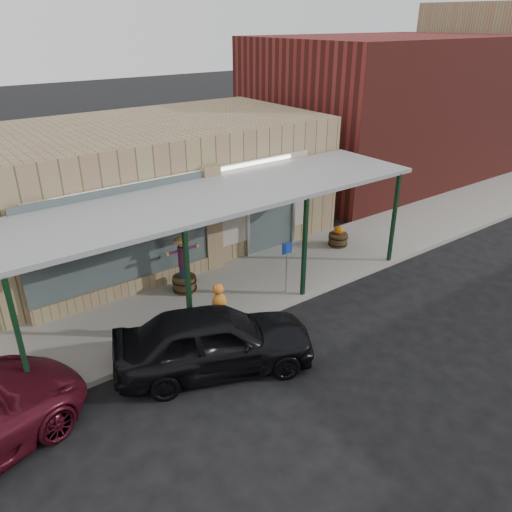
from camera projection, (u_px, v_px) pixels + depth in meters
ground at (305, 359)px, 11.67m from camera, size 120.00×120.00×0.00m
sidewalk at (221, 294)px, 14.25m from camera, size 40.00×3.20×0.15m
storefront at (145, 187)px, 16.69m from camera, size 12.00×6.25×4.20m
awning at (219, 197)px, 12.96m from camera, size 12.00×3.00×3.04m
block_buildings_near at (180, 125)px, 17.80m from camera, size 61.00×8.00×8.00m
barrel_scarecrow at (184, 272)px, 14.07m from camera, size 1.04×0.76×1.72m
barrel_pumpkin at (338, 238)px, 17.05m from camera, size 0.76×0.76×0.75m
handicap_sign at (287, 261)px, 13.82m from camera, size 0.32×0.05×1.52m
parked_sedan at (214, 340)px, 11.08m from camera, size 4.78×3.29×1.63m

